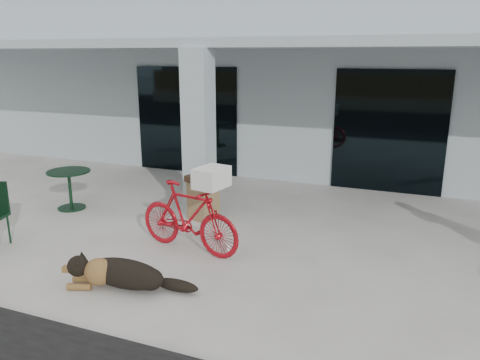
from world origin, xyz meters
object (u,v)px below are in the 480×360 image
at_px(dog, 124,272).
at_px(cafe_table_near, 70,190).
at_px(trash_receptacle, 203,197).
at_px(bicycle, 189,217).

relative_size(dog, cafe_table_near, 1.62).
xyz_separation_m(cafe_table_near, trash_receptacle, (2.73, 0.45, 0.03)).
bearing_deg(cafe_table_near, trash_receptacle, 9.42).
relative_size(cafe_table_near, trash_receptacle, 0.99).
xyz_separation_m(bicycle, trash_receptacle, (-0.44, 1.43, -0.13)).
bearing_deg(cafe_table_near, dog, -38.89).
distance_m(bicycle, dog, 1.46).
height_order(bicycle, trash_receptacle, bicycle).
bearing_deg(bicycle, dog, -179.23).
distance_m(bicycle, cafe_table_near, 3.32).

